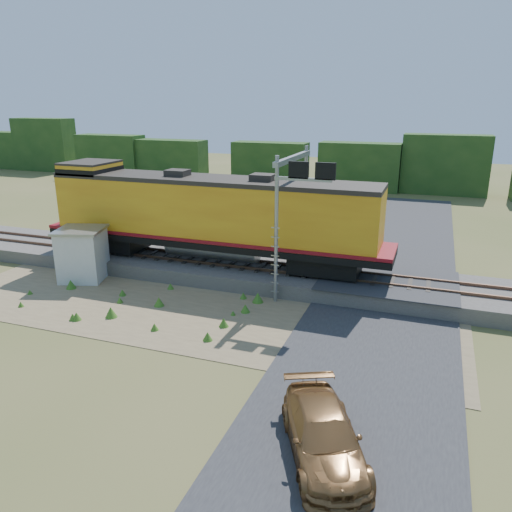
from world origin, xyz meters
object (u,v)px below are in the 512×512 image
at_px(locomotive, 207,214).
at_px(car, 323,435).
at_px(signal_gantry, 296,188).
at_px(shed, 83,254).

xyz_separation_m(locomotive, car, (9.91, -13.41, -2.89)).
bearing_deg(signal_gantry, shed, -167.27).
xyz_separation_m(locomotive, signal_gantry, (5.47, -0.68, 1.93)).
bearing_deg(car, shed, 123.15).
bearing_deg(shed, car, -48.99).
height_order(locomotive, shed, locomotive).
distance_m(shed, signal_gantry, 12.69).
height_order(shed, car, shed).
height_order(signal_gantry, car, signal_gantry).
relative_size(shed, car, 0.65).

